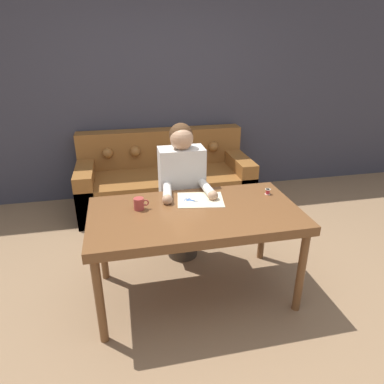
{
  "coord_description": "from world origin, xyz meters",
  "views": [
    {
      "loc": [
        -0.55,
        -2.16,
        1.89
      ],
      "look_at": [
        -0.04,
        0.16,
        0.84
      ],
      "focal_mm": 32.0,
      "sensor_mm": 36.0,
      "label": 1
    }
  ],
  "objects_px": {
    "scissors": "(192,201)",
    "person": "(182,194)",
    "mug": "(139,204)",
    "thread_spool": "(268,192)",
    "couch": "(165,181)",
    "dining_table": "(195,220)"
  },
  "relations": [
    {
      "from": "couch",
      "to": "mug",
      "type": "bearing_deg",
      "value": -104.05
    },
    {
      "from": "person",
      "to": "mug",
      "type": "distance_m",
      "value": 0.61
    },
    {
      "from": "thread_spool",
      "to": "scissors",
      "type": "bearing_deg",
      "value": -179.98
    },
    {
      "from": "scissors",
      "to": "mug",
      "type": "xyz_separation_m",
      "value": [
        -0.41,
        -0.06,
        0.04
      ]
    },
    {
      "from": "dining_table",
      "to": "mug",
      "type": "xyz_separation_m",
      "value": [
        -0.4,
        0.12,
        0.12
      ]
    },
    {
      "from": "mug",
      "to": "person",
      "type": "bearing_deg",
      "value": 47.06
    },
    {
      "from": "person",
      "to": "thread_spool",
      "type": "xyz_separation_m",
      "value": [
        0.64,
        -0.38,
        0.13
      ]
    },
    {
      "from": "mug",
      "to": "thread_spool",
      "type": "distance_m",
      "value": 1.05
    },
    {
      "from": "couch",
      "to": "mug",
      "type": "distance_m",
      "value": 1.72
    },
    {
      "from": "dining_table",
      "to": "couch",
      "type": "relative_size",
      "value": 0.76
    },
    {
      "from": "mug",
      "to": "thread_spool",
      "type": "xyz_separation_m",
      "value": [
        1.04,
        0.06,
        -0.02
      ]
    },
    {
      "from": "couch",
      "to": "scissors",
      "type": "bearing_deg",
      "value": -89.47
    },
    {
      "from": "scissors",
      "to": "person",
      "type": "bearing_deg",
      "value": 91.74
    },
    {
      "from": "person",
      "to": "scissors",
      "type": "relative_size",
      "value": 6.49
    },
    {
      "from": "person",
      "to": "scissors",
      "type": "bearing_deg",
      "value": -88.26
    },
    {
      "from": "person",
      "to": "mug",
      "type": "xyz_separation_m",
      "value": [
        -0.4,
        -0.43,
        0.15
      ]
    },
    {
      "from": "mug",
      "to": "scissors",
      "type": "bearing_deg",
      "value": 7.57
    },
    {
      "from": "dining_table",
      "to": "thread_spool",
      "type": "relative_size",
      "value": 34.52
    },
    {
      "from": "couch",
      "to": "scissors",
      "type": "relative_size",
      "value": 10.39
    },
    {
      "from": "couch",
      "to": "scissors",
      "type": "height_order",
      "value": "couch"
    },
    {
      "from": "person",
      "to": "mug",
      "type": "relative_size",
      "value": 11.28
    },
    {
      "from": "person",
      "to": "scissors",
      "type": "xyz_separation_m",
      "value": [
        0.01,
        -0.38,
        0.11
      ]
    }
  ]
}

